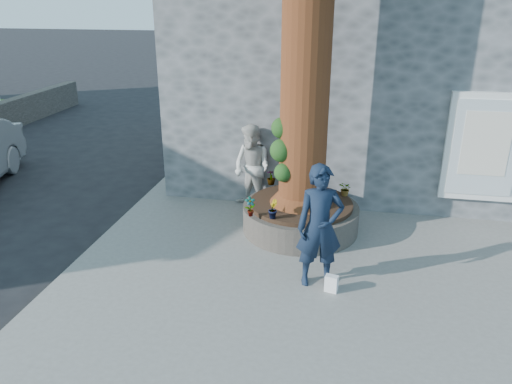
# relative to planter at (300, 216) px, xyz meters

# --- Properties ---
(ground) EXTENTS (120.00, 120.00, 0.00)m
(ground) POSITION_rel_planter_xyz_m (-0.80, -2.00, -0.41)
(ground) COLOR black
(ground) RESTS_ON ground
(pavement) EXTENTS (9.00, 8.00, 0.12)m
(pavement) POSITION_rel_planter_xyz_m (0.70, -1.00, -0.35)
(pavement) COLOR slate
(pavement) RESTS_ON ground
(yellow_line) EXTENTS (0.10, 30.00, 0.01)m
(yellow_line) POSITION_rel_planter_xyz_m (-3.85, -1.00, -0.41)
(yellow_line) COLOR yellow
(yellow_line) RESTS_ON ground
(stone_shop) EXTENTS (10.30, 8.30, 6.30)m
(stone_shop) POSITION_rel_planter_xyz_m (1.70, 5.20, 2.75)
(stone_shop) COLOR #4E5153
(stone_shop) RESTS_ON ground
(planter) EXTENTS (2.30, 2.30, 0.60)m
(planter) POSITION_rel_planter_xyz_m (0.00, 0.00, 0.00)
(planter) COLOR black
(planter) RESTS_ON pavement
(man) EXTENTS (0.84, 0.65, 2.03)m
(man) POSITION_rel_planter_xyz_m (0.50, -1.93, 0.72)
(man) COLOR black
(man) RESTS_ON pavement
(woman) EXTENTS (1.14, 1.07, 1.86)m
(woman) POSITION_rel_planter_xyz_m (-1.18, 0.93, 0.64)
(woman) COLOR beige
(woman) RESTS_ON pavement
(shopping_bag) EXTENTS (0.22, 0.16, 0.28)m
(shopping_bag) POSITION_rel_planter_xyz_m (0.74, -2.16, -0.15)
(shopping_bag) COLOR white
(shopping_bag) RESTS_ON pavement
(plant_a) EXTENTS (0.24, 0.22, 0.38)m
(plant_a) POSITION_rel_planter_xyz_m (-0.85, -0.85, 0.50)
(plant_a) COLOR gray
(plant_a) RESTS_ON planter
(plant_b) EXTENTS (0.21, 0.21, 0.35)m
(plant_b) POSITION_rel_planter_xyz_m (-0.43, -0.85, 0.48)
(plant_b) COLOR gray
(plant_b) RESTS_ON planter
(plant_c) EXTENTS (0.20, 0.20, 0.32)m
(plant_c) POSITION_rel_planter_xyz_m (-0.74, 0.85, 0.47)
(plant_c) COLOR gray
(plant_c) RESTS_ON planter
(plant_d) EXTENTS (0.36, 0.36, 0.30)m
(plant_d) POSITION_rel_planter_xyz_m (0.85, 0.50, 0.46)
(plant_d) COLOR gray
(plant_d) RESTS_ON planter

